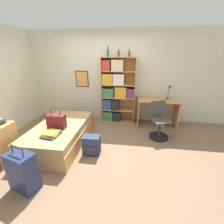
{
  "coord_description": "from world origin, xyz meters",
  "views": [
    {
      "loc": [
        0.8,
        -2.83,
        1.89
      ],
      "look_at": [
        0.38,
        0.19,
        0.75
      ],
      "focal_mm": 24.0,
      "sensor_mm": 36.0,
      "label": 1
    }
  ],
  "objects_px": {
    "book_stack_on_bed": "(52,134)",
    "bottle_green": "(108,53)",
    "bed": "(62,133)",
    "bookcase": "(115,91)",
    "bottle_brown": "(119,54)",
    "handbag": "(56,121)",
    "desk_chair": "(159,126)",
    "bottle_clear": "(129,54)",
    "desk": "(157,108)",
    "backpack": "(92,145)",
    "desk_lamp": "(170,89)",
    "waste_bin": "(161,121)",
    "suitcase": "(23,172)"
  },
  "relations": [
    {
      "from": "desk_chair",
      "to": "suitcase",
      "type": "bearing_deg",
      "value": -139.84
    },
    {
      "from": "bottle_clear",
      "to": "desk",
      "type": "distance_m",
      "value": 1.67
    },
    {
      "from": "bottle_green",
      "to": "backpack",
      "type": "relative_size",
      "value": 0.67
    },
    {
      "from": "bottle_clear",
      "to": "waste_bin",
      "type": "xyz_separation_m",
      "value": [
        0.98,
        -0.23,
        -1.81
      ]
    },
    {
      "from": "bottle_green",
      "to": "desk",
      "type": "relative_size",
      "value": 0.24
    },
    {
      "from": "bed",
      "to": "backpack",
      "type": "bearing_deg",
      "value": -22.18
    },
    {
      "from": "desk_lamp",
      "to": "backpack",
      "type": "relative_size",
      "value": 1.09
    },
    {
      "from": "bottle_green",
      "to": "bookcase",
      "type": "bearing_deg",
      "value": 3.78
    },
    {
      "from": "backpack",
      "to": "bottle_clear",
      "type": "bearing_deg",
      "value": 70.29
    },
    {
      "from": "book_stack_on_bed",
      "to": "desk_lamp",
      "type": "distance_m",
      "value": 3.19
    },
    {
      "from": "suitcase",
      "to": "bookcase",
      "type": "distance_m",
      "value": 2.97
    },
    {
      "from": "bed",
      "to": "backpack",
      "type": "height_order",
      "value": "bed"
    },
    {
      "from": "desk_lamp",
      "to": "desk_chair",
      "type": "bearing_deg",
      "value": -112.12
    },
    {
      "from": "bottle_brown",
      "to": "desk_lamp",
      "type": "height_order",
      "value": "bottle_brown"
    },
    {
      "from": "book_stack_on_bed",
      "to": "backpack",
      "type": "relative_size",
      "value": 0.98
    },
    {
      "from": "bottle_clear",
      "to": "bottle_green",
      "type": "bearing_deg",
      "value": -174.58
    },
    {
      "from": "handbag",
      "to": "backpack",
      "type": "xyz_separation_m",
      "value": [
        0.76,
        -0.13,
        -0.43
      ]
    },
    {
      "from": "desk_chair",
      "to": "backpack",
      "type": "height_order",
      "value": "desk_chair"
    },
    {
      "from": "suitcase",
      "to": "desk_chair",
      "type": "distance_m",
      "value": 2.89
    },
    {
      "from": "handbag",
      "to": "backpack",
      "type": "height_order",
      "value": "handbag"
    },
    {
      "from": "suitcase",
      "to": "bottle_clear",
      "type": "bearing_deg",
      "value": 63.07
    },
    {
      "from": "desk_lamp",
      "to": "desk",
      "type": "bearing_deg",
      "value": -160.45
    },
    {
      "from": "bed",
      "to": "bookcase",
      "type": "xyz_separation_m",
      "value": [
        1.06,
        1.42,
        0.7
      ]
    },
    {
      "from": "bookcase",
      "to": "bottle_brown",
      "type": "bearing_deg",
      "value": -15.82
    },
    {
      "from": "handbag",
      "to": "bookcase",
      "type": "xyz_separation_m",
      "value": [
        1.03,
        1.61,
        0.31
      ]
    },
    {
      "from": "bottle_brown",
      "to": "desk_chair",
      "type": "xyz_separation_m",
      "value": [
        1.08,
        -0.83,
        -1.65
      ]
    },
    {
      "from": "bed",
      "to": "desk_lamp",
      "type": "distance_m",
      "value": 3.03
    },
    {
      "from": "book_stack_on_bed",
      "to": "bottle_green",
      "type": "xyz_separation_m",
      "value": [
        0.79,
        1.9,
        1.47
      ]
    },
    {
      "from": "suitcase",
      "to": "desk_lamp",
      "type": "height_order",
      "value": "desk_lamp"
    },
    {
      "from": "handbag",
      "to": "desk_chair",
      "type": "xyz_separation_m",
      "value": [
        2.21,
        0.76,
        -0.33
      ]
    },
    {
      "from": "bookcase",
      "to": "waste_bin",
      "type": "xyz_separation_m",
      "value": [
        1.35,
        -0.19,
        -0.79
      ]
    },
    {
      "from": "waste_bin",
      "to": "bottle_green",
      "type": "bearing_deg",
      "value": 173.68
    },
    {
      "from": "bookcase",
      "to": "bottle_green",
      "type": "xyz_separation_m",
      "value": [
        -0.2,
        -0.01,
        1.04
      ]
    },
    {
      "from": "suitcase",
      "to": "bottle_brown",
      "type": "relative_size",
      "value": 3.64
    },
    {
      "from": "desk_lamp",
      "to": "book_stack_on_bed",
      "type": "bearing_deg",
      "value": -142.87
    },
    {
      "from": "book_stack_on_bed",
      "to": "suitcase",
      "type": "height_order",
      "value": "suitcase"
    },
    {
      "from": "bottle_clear",
      "to": "desk_lamp",
      "type": "bearing_deg",
      "value": -3.09
    },
    {
      "from": "handbag",
      "to": "bottle_green",
      "type": "distance_m",
      "value": 2.25
    },
    {
      "from": "bottle_green",
      "to": "waste_bin",
      "type": "xyz_separation_m",
      "value": [
        1.55,
        -0.17,
        -1.83
      ]
    },
    {
      "from": "handbag",
      "to": "desk",
      "type": "distance_m",
      "value": 2.7
    },
    {
      "from": "handbag",
      "to": "desk_chair",
      "type": "distance_m",
      "value": 2.35
    },
    {
      "from": "bottle_brown",
      "to": "bottle_green",
      "type": "bearing_deg",
      "value": 177.51
    },
    {
      "from": "bed",
      "to": "waste_bin",
      "type": "relative_size",
      "value": 6.95
    },
    {
      "from": "desk",
      "to": "backpack",
      "type": "relative_size",
      "value": 2.78
    },
    {
      "from": "book_stack_on_bed",
      "to": "bottle_brown",
      "type": "distance_m",
      "value": 2.61
    },
    {
      "from": "desk_chair",
      "to": "backpack",
      "type": "bearing_deg",
      "value": -148.54
    },
    {
      "from": "desk",
      "to": "desk_lamp",
      "type": "xyz_separation_m",
      "value": [
        0.29,
        0.1,
        0.53
      ]
    },
    {
      "from": "book_stack_on_bed",
      "to": "bookcase",
      "type": "distance_m",
      "value": 2.2
    },
    {
      "from": "bed",
      "to": "bottle_clear",
      "type": "distance_m",
      "value": 2.66
    },
    {
      "from": "handbag",
      "to": "bookcase",
      "type": "height_order",
      "value": "bookcase"
    }
  ]
}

